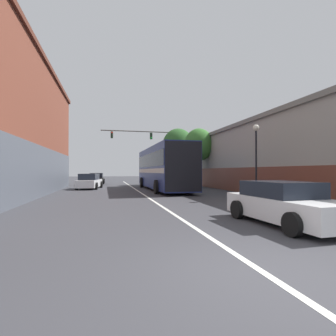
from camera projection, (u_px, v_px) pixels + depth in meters
ground_plane at (265, 274)px, 4.14m from camera, size 160.00×160.00×0.00m
lane_center_line at (140, 192)px, 19.82m from camera, size 0.14×44.20×0.01m
building_right_storefront at (302, 155)px, 19.36m from camera, size 8.65×22.03×5.42m
bus at (163, 166)px, 22.65m from camera, size 2.99×12.22×3.62m
hatchback_foreground at (285, 204)px, 8.01m from camera, size 2.14×4.29×1.30m
parked_car_left_near at (97, 179)px, 33.34m from camera, size 2.02×3.90×1.39m
parked_car_left_mid at (90, 182)px, 24.14m from camera, size 2.32×4.64×1.39m
traffic_signal_gantry at (151, 144)px, 32.29m from camera, size 8.73×0.36×6.78m
street_lamp at (256, 152)px, 14.82m from camera, size 0.36×0.36×4.27m
street_tree_near at (199, 145)px, 26.53m from camera, size 2.98×2.68×5.96m
street_tree_far at (178, 146)px, 30.80m from camera, size 3.76×3.38×6.64m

